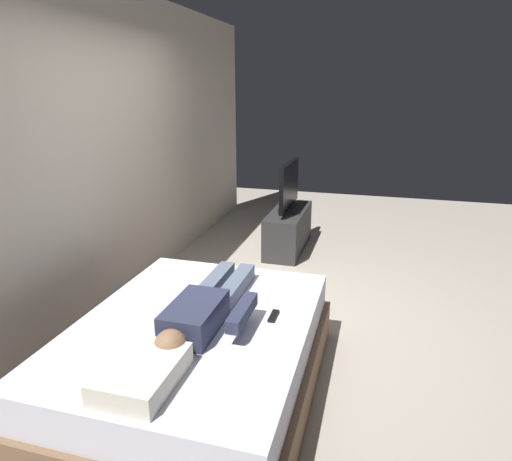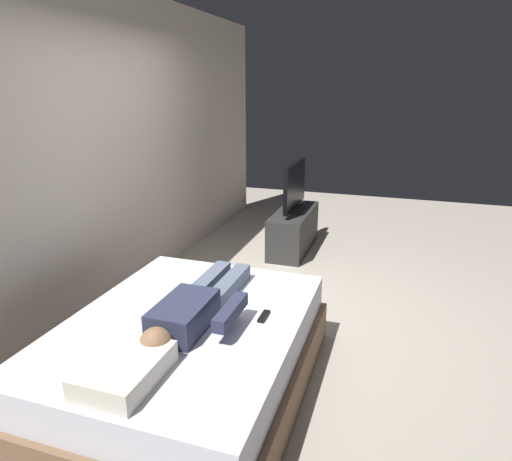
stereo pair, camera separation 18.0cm
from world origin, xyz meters
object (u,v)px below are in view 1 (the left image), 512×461
at_px(bed, 196,359).
at_px(tv_stand, 288,230).
at_px(tv, 289,188).
at_px(pillow, 142,373).
at_px(remote, 274,316).
at_px(person, 205,308).

distance_m(bed, tv_stand, 2.87).
bearing_deg(tv_stand, tv, 180.00).
relative_size(pillow, tv, 0.55).
bearing_deg(tv_stand, bed, 179.78).
distance_m(pillow, remote, 0.95).
xyz_separation_m(tv_stand, tv, (-0.00, 0.00, 0.53)).
relative_size(pillow, tv_stand, 0.44).
relative_size(person, tv_stand, 1.15).
xyz_separation_m(pillow, tv_stand, (3.52, -0.01, -0.35)).
xyz_separation_m(person, tv_stand, (2.85, 0.05, -0.37)).
bearing_deg(tv_stand, pillow, 179.82).
height_order(tv_stand, tv, tv).
relative_size(bed, remote, 12.93).
distance_m(pillow, person, 0.68).
relative_size(person, tv, 1.43).
relative_size(tv_stand, tv, 1.25).
xyz_separation_m(remote, tv_stand, (2.69, 0.46, -0.30)).
bearing_deg(tv, pillow, 179.82).
bearing_deg(tv, bed, 179.78).
bearing_deg(person, tv, 1.09).
height_order(pillow, person, person).
xyz_separation_m(pillow, tv, (3.52, -0.01, 0.18)).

